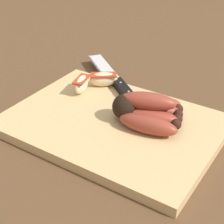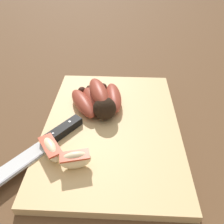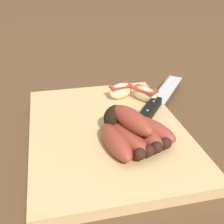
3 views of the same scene
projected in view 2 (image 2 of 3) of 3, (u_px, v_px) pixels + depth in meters
ground_plane at (104, 135)px, 0.52m from camera, size 6.00×6.00×0.00m
cutting_board at (112, 127)px, 0.52m from camera, size 0.42×0.30×0.02m
banana_bunch at (99, 100)px, 0.55m from camera, size 0.15×0.15×0.07m
chefs_knife at (44, 145)px, 0.46m from camera, size 0.24×0.19×0.02m
apple_wedge_near at (75, 160)px, 0.41m from camera, size 0.04×0.06×0.04m
apple_wedge_middle at (51, 149)px, 0.43m from camera, size 0.07×0.06×0.04m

